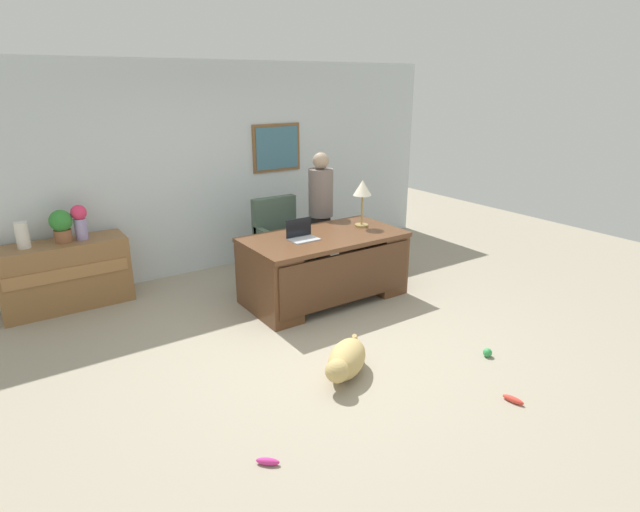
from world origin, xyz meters
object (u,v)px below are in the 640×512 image
at_px(person_standing, 321,212).
at_px(vase_empty, 22,235).
at_px(vase_with_flowers, 80,220).
at_px(potted_plant, 61,225).
at_px(armchair, 281,242).
at_px(dog_toy_bone, 513,400).
at_px(laptop, 302,234).
at_px(dog_toy_plush, 268,461).
at_px(desk, 325,265).
at_px(dog_toy_ball, 488,353).
at_px(dog_lying, 346,360).
at_px(desk_lamp, 362,191).
at_px(credenza, 65,275).

relative_size(person_standing, vase_empty, 5.63).
bearing_deg(vase_empty, vase_with_flowers, 0.00).
bearing_deg(person_standing, potted_plant, 168.07).
distance_m(armchair, dog_toy_bone, 3.51).
height_order(laptop, dog_toy_plush, laptop).
height_order(vase_with_flowers, dog_toy_bone, vase_with_flowers).
height_order(vase_empty, potted_plant, potted_plant).
relative_size(desk, dog_toy_ball, 22.20).
bearing_deg(armchair, dog_lying, -107.37).
bearing_deg(dog_toy_plush, desk_lamp, 40.90).
xyz_separation_m(armchair, vase_with_flowers, (-2.25, 0.53, 0.51)).
height_order(desk_lamp, dog_toy_bone, desk_lamp).
relative_size(dog_toy_ball, dog_toy_bone, 0.47).
bearing_deg(dog_lying, dog_toy_ball, -20.10).
xyz_separation_m(credenza, vase_with_flowers, (0.23, 0.00, 0.60)).
distance_m(dog_lying, vase_with_flowers, 3.41).
bearing_deg(dog_toy_plush, dog_toy_ball, 2.54).
bearing_deg(laptop, vase_with_flowers, 144.83).
xyz_separation_m(potted_plant, dog_toy_bone, (2.57, -4.01, -0.94)).
xyz_separation_m(armchair, dog_lying, (-0.76, -2.41, -0.31)).
relative_size(armchair, person_standing, 0.65).
xyz_separation_m(credenza, dog_lying, (1.73, -2.95, -0.23)).
height_order(vase_empty, dog_toy_plush, vase_empty).
height_order(vase_empty, dog_toy_ball, vase_empty).
xyz_separation_m(vase_with_flowers, potted_plant, (-0.19, -0.00, -0.02)).
xyz_separation_m(laptop, vase_empty, (-2.59, 1.42, 0.07)).
bearing_deg(dog_toy_bone, person_standing, 82.88).
xyz_separation_m(dog_lying, laptop, (0.52, 1.53, 0.68)).
bearing_deg(dog_toy_ball, potted_plant, 131.14).
relative_size(potted_plant, dog_toy_bone, 2.04).
relative_size(dog_lying, dog_toy_ball, 7.73).
relative_size(desk, credenza, 1.36).
xyz_separation_m(person_standing, vase_empty, (-3.38, 0.63, 0.09)).
height_order(laptop, dog_toy_bone, laptop).
xyz_separation_m(laptop, potted_plant, (-2.20, 1.42, 0.13)).
height_order(dog_toy_bone, dog_toy_plush, same).
distance_m(credenza, dog_toy_plush, 3.60).
distance_m(person_standing, potted_plant, 3.07).
bearing_deg(dog_toy_bone, dog_toy_ball, 54.68).
bearing_deg(credenza, vase_empty, 179.76).
height_order(laptop, dog_toy_ball, laptop).
relative_size(dog_lying, laptop, 1.99).
distance_m(armchair, dog_toy_plush, 3.54).
distance_m(credenza, vase_empty, 0.62).
height_order(dog_toy_ball, dog_toy_plush, dog_toy_ball).
distance_m(desk_lamp, dog_toy_plush, 3.50).
distance_m(dog_lying, dog_toy_bone, 1.39).
bearing_deg(dog_toy_ball, vase_empty, 134.58).
xyz_separation_m(person_standing, potted_plant, (-3.00, 0.63, 0.15)).
distance_m(credenza, armchair, 2.55).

